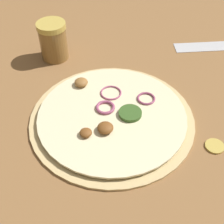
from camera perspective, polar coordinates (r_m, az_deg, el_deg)
name	(u,v)px	position (r m, az deg, el deg)	size (l,w,h in m)	color
ground_plane	(112,119)	(0.58, 0.00, -1.38)	(3.00, 3.00, 0.00)	olive
pizza	(112,117)	(0.58, -0.03, -0.85)	(0.30, 0.30, 0.03)	#D6B77A
spice_jar	(53,41)	(0.72, -10.71, 12.70)	(0.06, 0.06, 0.09)	olive
loose_cap	(215,145)	(0.56, 18.31, -5.83)	(0.03, 0.03, 0.01)	gold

